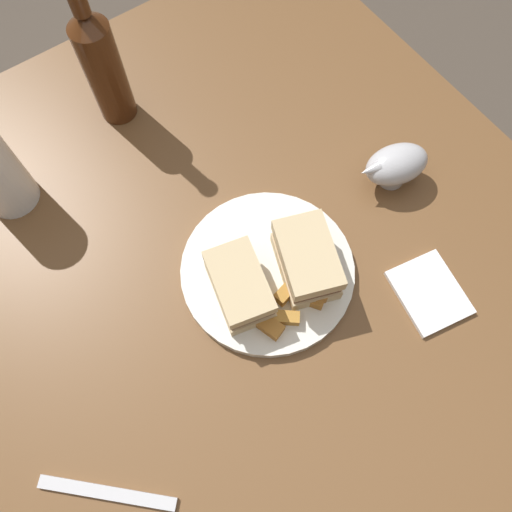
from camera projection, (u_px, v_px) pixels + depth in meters
ground_plane at (250, 355)px, 1.47m from camera, size 6.00×6.00×0.00m
dining_table at (248, 320)px, 1.12m from camera, size 1.10×0.98×0.76m
plate at (267, 271)px, 0.76m from camera, size 0.26×0.26×0.02m
sandwich_half_left at (240, 286)px, 0.71m from camera, size 0.13×0.09×0.06m
sandwich_half_right at (307, 260)px, 0.72m from camera, size 0.13×0.11×0.07m
potato_wedge_front at (287, 291)px, 0.72m from camera, size 0.03×0.04×0.02m
potato_wedge_middle at (294, 281)px, 0.73m from camera, size 0.05×0.02×0.02m
potato_wedge_back at (269, 325)px, 0.71m from camera, size 0.05×0.03×0.02m
potato_wedge_left_edge at (283, 318)px, 0.71m from camera, size 0.04×0.05×0.02m
potato_wedge_right_edge at (319, 290)px, 0.72m from camera, size 0.05×0.06×0.02m
potato_wedge_stray at (317, 290)px, 0.72m from camera, size 0.04×0.03×0.02m
gravy_boat at (396, 165)px, 0.79m from camera, size 0.09×0.12×0.07m
cider_bottle at (102, 63)px, 0.78m from camera, size 0.06×0.06×0.29m
napkin at (429, 292)px, 0.75m from camera, size 0.12×0.11×0.01m
fork at (107, 493)px, 0.64m from camera, size 0.14×0.14×0.01m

